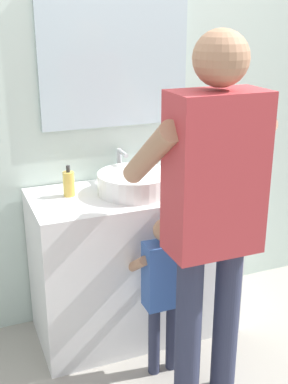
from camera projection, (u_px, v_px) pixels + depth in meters
name	position (u px, v px, depth m)	size (l,w,h in m)	color
ground_plane	(154.00, 356.00, 2.71)	(14.00, 14.00, 0.00)	#9E998E
back_wall	(113.00, 90.00, 2.79)	(4.40, 0.10, 2.70)	silver
vanity_cabinet	(134.00, 262.00, 2.83)	(1.11, 0.54, 0.86)	white
sink_basin	(135.00, 182.00, 2.65)	(0.40, 0.40, 0.11)	white
faucet	(120.00, 166.00, 2.85)	(0.18, 0.14, 0.18)	#B7BABF
toothbrush_cup	(196.00, 171.00, 2.85)	(0.07, 0.07, 0.21)	#4C8EB2
soap_bottle	(69.00, 184.00, 2.60)	(0.06, 0.06, 0.17)	gold
child_toddler	(163.00, 283.00, 2.45)	(0.26, 0.26, 0.85)	#2D334C
adult_parent	(212.00, 197.00, 2.11)	(0.53, 0.56, 1.71)	#2D334C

